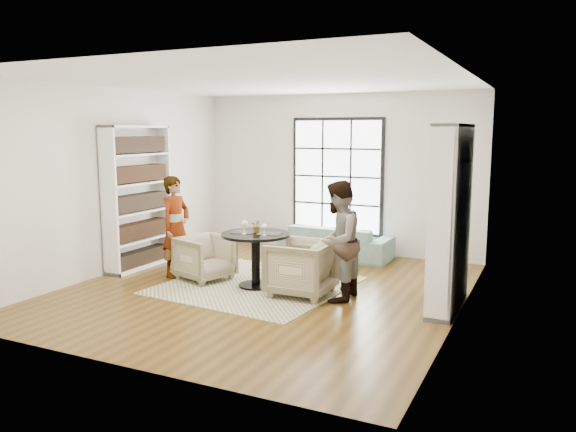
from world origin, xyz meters
The scene contains 16 objects.
ground centered at (0.00, 0.00, 0.00)m, with size 6.00×6.00×0.00m, color brown.
room_shell centered at (0.00, 0.54, 1.26)m, with size 6.00×6.01×6.00m.
rug centered at (-0.22, 0.14, 0.01)m, with size 2.55×2.55×0.01m, color beige.
pedestal_table centered at (-0.19, 0.08, 0.59)m, with size 1.02×1.02×0.82m.
sofa centered at (0.18, 2.45, 0.30)m, with size 2.05×0.80×0.60m, color gray.
armchair_left centered at (-1.11, 0.11, 0.35)m, with size 0.74×0.76×0.69m, color #BFB288.
armchair_right centered at (0.58, 0.00, 0.39)m, with size 0.84×0.87×0.79m, color tan.
person_left centered at (-1.66, 0.11, 0.80)m, with size 0.59×0.38×1.61m, color gray.
person_right centered at (1.13, 0.00, 0.83)m, with size 0.80×0.63×1.65m, color gray.
placemat_left centered at (-0.39, 0.06, 0.82)m, with size 0.34×0.26×0.01m, color black.
placemat_right centered at (0.02, 0.13, 0.82)m, with size 0.34×0.26×0.01m, color black.
cutlery_left centered at (-0.39, 0.06, 0.83)m, with size 0.14×0.22×0.01m, color #BDBCC1, non-canonical shape.
cutlery_right centered at (0.02, 0.13, 0.83)m, with size 0.14×0.22×0.01m, color #BDBCC1, non-canonical shape.
wine_glass_left centered at (-0.31, -0.04, 0.96)m, with size 0.09×0.09×0.20m.
wine_glass_right centered at (0.00, -0.02, 0.94)m, with size 0.08×0.08×0.17m.
flower_centerpiece centered at (-0.21, 0.16, 0.91)m, with size 0.17×0.15×0.19m, color gray.
Camera 1 is at (3.74, -7.06, 2.32)m, focal length 35.00 mm.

